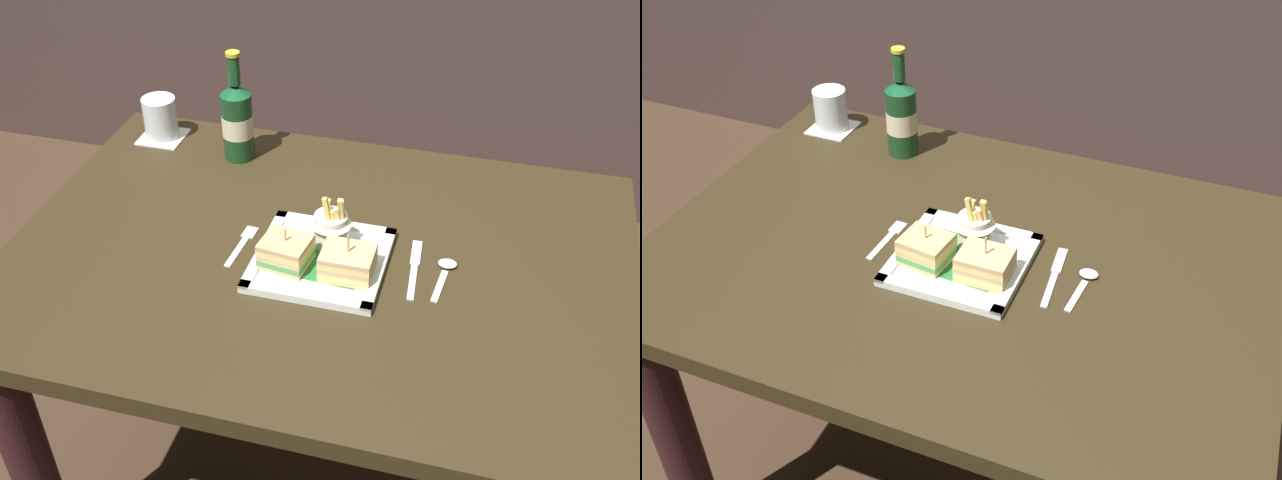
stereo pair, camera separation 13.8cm
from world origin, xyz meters
TOP-DOWN VIEW (x-y plane):
  - dining_table at (0.00, 0.00)m, footprint 1.17×0.84m
  - square_plate at (0.01, -0.03)m, footprint 0.24×0.24m
  - sandwich_half_left at (-0.05, -0.06)m, footprint 0.09×0.09m
  - sandwich_half_right at (0.07, -0.06)m, footprint 0.09×0.08m
  - fries_cup at (0.02, 0.01)m, footprint 0.08×0.08m
  - beer_bottle at (-0.26, 0.29)m, footprint 0.07×0.07m
  - drink_coaster at (-0.46, 0.32)m, footprint 0.10×0.10m
  - water_glass at (-0.46, 0.32)m, footprint 0.08×0.08m
  - fork at (-0.15, -0.01)m, footprint 0.03×0.13m
  - knife at (0.18, 0.00)m, footprint 0.03×0.17m
  - spoon at (0.24, 0.00)m, footprint 0.04×0.12m

SIDE VIEW (x-z plane):
  - dining_table at x=0.00m, z-range 0.22..0.95m
  - fork at x=-0.15m, z-range 0.73..0.73m
  - knife at x=0.18m, z-range 0.73..0.73m
  - drink_coaster at x=-0.46m, z-range 0.73..0.73m
  - spoon at x=0.24m, z-range 0.73..0.74m
  - square_plate at x=0.01m, z-range 0.73..0.75m
  - sandwich_half_right at x=0.07m, z-range 0.72..0.81m
  - sandwich_half_left at x=-0.05m, z-range 0.73..0.81m
  - water_glass at x=-0.46m, z-range 0.73..0.82m
  - fries_cup at x=0.02m, z-range 0.73..0.85m
  - beer_bottle at x=-0.26m, z-range 0.70..0.95m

